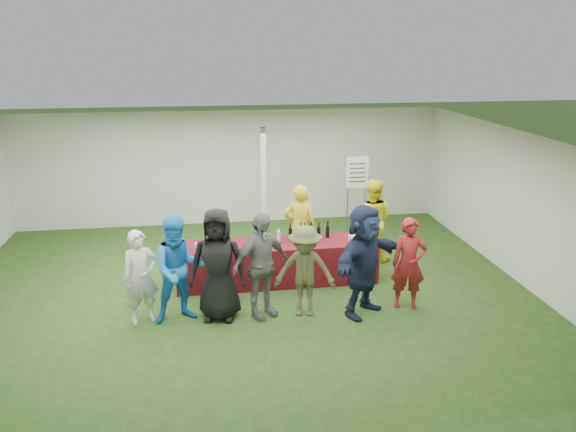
{
  "coord_description": "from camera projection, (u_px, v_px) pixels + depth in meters",
  "views": [
    {
      "loc": [
        -0.57,
        -9.08,
        4.22
      ],
      "look_at": [
        0.84,
        0.32,
        1.25
      ],
      "focal_mm": 35.0,
      "sensor_mm": 36.0,
      "label": 1
    }
  ],
  "objects": [
    {
      "name": "ground",
      "position": [
        244.0,
        291.0,
        9.91
      ],
      "size": [
        60.0,
        60.0,
        0.0
      ],
      "primitive_type": "plane",
      "color": "#284719",
      "rests_on": "ground"
    },
    {
      "name": "staff_pourer",
      "position": [
        300.0,
        228.0,
        10.62
      ],
      "size": [
        0.67,
        0.5,
        1.68
      ],
      "primitive_type": "imported",
      "rotation": [
        0.0,
        0.0,
        2.97
      ],
      "color": "gold",
      "rests_on": "ground"
    },
    {
      "name": "customer_5",
      "position": [
        364.0,
        260.0,
        8.84
      ],
      "size": [
        1.65,
        1.49,
        1.82
      ],
      "primitive_type": "imported",
      "rotation": [
        0.0,
        0.0,
        0.69
      ],
      "color": "#18203A",
      "rests_on": "ground"
    },
    {
      "name": "customer_0",
      "position": [
        141.0,
        277.0,
        8.63
      ],
      "size": [
        0.63,
        0.52,
        1.5
      ],
      "primitive_type": "imported",
      "rotation": [
        0.0,
        0.0,
        0.35
      ],
      "color": "silver",
      "rests_on": "ground"
    },
    {
      "name": "serving_table",
      "position": [
        277.0,
        262.0,
        10.19
      ],
      "size": [
        3.6,
        0.8,
        0.75
      ],
      "primitive_type": "cube",
      "color": "maroon",
      "rests_on": "ground"
    },
    {
      "name": "dump_bucket",
      "position": [
        365.0,
        238.0,
        10.06
      ],
      "size": [
        0.26,
        0.26,
        0.18
      ],
      "primitive_type": "cylinder",
      "color": "slate",
      "rests_on": "serving_table"
    },
    {
      "name": "tent",
      "position": [
        264.0,
        198.0,
        10.71
      ],
      "size": [
        10.0,
        10.0,
        10.0
      ],
      "color": "white",
      "rests_on": "ground"
    },
    {
      "name": "customer_3",
      "position": [
        261.0,
        265.0,
        8.78
      ],
      "size": [
        1.09,
        0.85,
        1.73
      ],
      "primitive_type": "imported",
      "rotation": [
        0.0,
        0.0,
        0.5
      ],
      "color": "slate",
      "rests_on": "ground"
    },
    {
      "name": "water_bottle",
      "position": [
        279.0,
        236.0,
        10.13
      ],
      "size": [
        0.07,
        0.07,
        0.23
      ],
      "color": "silver",
      "rests_on": "serving_table"
    },
    {
      "name": "wine_bottles",
      "position": [
        309.0,
        232.0,
        10.26
      ],
      "size": [
        0.77,
        0.11,
        0.32
      ],
      "color": "black",
      "rests_on": "serving_table"
    },
    {
      "name": "wine_glasses",
      "position": [
        249.0,
        243.0,
        9.74
      ],
      "size": [
        2.78,
        0.13,
        0.16
      ],
      "color": "silver",
      "rests_on": "serving_table"
    },
    {
      "name": "customer_2",
      "position": [
        218.0,
        265.0,
        8.7
      ],
      "size": [
        0.97,
        0.72,
        1.8
      ],
      "primitive_type": "imported",
      "rotation": [
        0.0,
        0.0,
        -0.18
      ],
      "color": "black",
      "rests_on": "ground"
    },
    {
      "name": "customer_6",
      "position": [
        409.0,
        264.0,
        9.11
      ],
      "size": [
        0.63,
        0.48,
        1.53
      ],
      "primitive_type": "imported",
      "rotation": [
        0.0,
        0.0,
        -0.23
      ],
      "color": "maroon",
      "rests_on": "ground"
    },
    {
      "name": "staff_back",
      "position": [
        372.0,
        220.0,
        11.11
      ],
      "size": [
        0.96,
        0.85,
        1.65
      ],
      "primitive_type": "imported",
      "rotation": [
        0.0,
        0.0,
        2.81
      ],
      "color": "yellow",
      "rests_on": "ground"
    },
    {
      "name": "customer_4",
      "position": [
        305.0,
        271.0,
        8.85
      ],
      "size": [
        1.07,
        0.75,
        1.5
      ],
      "primitive_type": "imported",
      "rotation": [
        0.0,
        0.0,
        -0.22
      ],
      "color": "#4A4C2C",
      "rests_on": "ground"
    },
    {
      "name": "bar_towel",
      "position": [
        356.0,
        237.0,
        10.33
      ],
      "size": [
        0.25,
        0.18,
        0.03
      ],
      "primitive_type": "cube",
      "color": "white",
      "rests_on": "serving_table"
    },
    {
      "name": "customer_1",
      "position": [
        179.0,
        269.0,
        8.65
      ],
      "size": [
        0.94,
        0.8,
        1.7
      ],
      "primitive_type": "imported",
      "rotation": [
        0.0,
        0.0,
        0.2
      ],
      "color": "blue",
      "rests_on": "ground"
    },
    {
      "name": "wine_list_sign",
      "position": [
        357.0,
        178.0,
        12.39
      ],
      "size": [
        0.5,
        0.03,
        1.8
      ],
      "color": "slate",
      "rests_on": "ground"
    }
  ]
}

